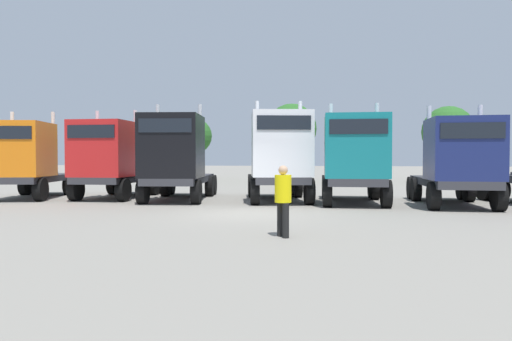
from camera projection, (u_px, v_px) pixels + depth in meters
name	position (u px, v px, depth m)	size (l,w,h in m)	color
ground	(245.00, 214.00, 15.95)	(200.00, 200.00, 0.00)	gray
semi_truck_orange	(26.00, 159.00, 21.52)	(3.94, 6.38, 4.09)	#333338
semi_truck_red	(110.00, 159.00, 21.56)	(2.92, 6.23, 4.14)	#333338
semi_truck_black	(175.00, 157.00, 20.32)	(3.54, 6.68, 4.29)	#333338
semi_truck_white	(280.00, 156.00, 19.97)	(3.87, 6.38, 4.39)	#333338
semi_truck_teal	(355.00, 159.00, 18.96)	(2.96, 6.13, 4.17)	#333338
semi_truck_navy	(458.00, 162.00, 17.87)	(2.79, 6.14, 3.96)	#333338
visitor_in_hivis	(283.00, 196.00, 11.18)	(0.56, 0.56, 1.71)	black
oak_far_left	(194.00, 136.00, 41.31)	(3.15, 3.15, 5.42)	#4C3823
oak_far_centre	(291.00, 129.00, 36.44)	(3.90, 3.90, 6.12)	#4C3823
oak_far_right	(448.00, 132.00, 37.01)	(4.04, 4.04, 6.00)	#4C3823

